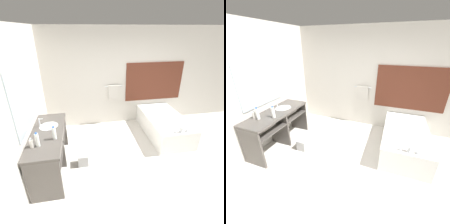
# 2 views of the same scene
# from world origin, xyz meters

# --- Properties ---
(ground_plane) EXTENTS (16.00, 16.00, 0.00)m
(ground_plane) POSITION_xyz_m (0.00, 0.00, 0.00)
(ground_plane) COLOR silver
(ground_plane) RESTS_ON ground
(wall_back_with_blinds) EXTENTS (7.40, 0.13, 2.70)m
(wall_back_with_blinds) POSITION_xyz_m (0.03, 2.23, 1.34)
(wall_back_with_blinds) COLOR silver
(wall_back_with_blinds) RESTS_ON ground_plane
(wall_left_with_mirror) EXTENTS (0.08, 7.40, 2.70)m
(wall_left_with_mirror) POSITION_xyz_m (-2.23, 0.01, 1.35)
(wall_left_with_mirror) COLOR silver
(wall_left_with_mirror) RESTS_ON ground_plane
(vanity_counter) EXTENTS (0.59, 1.59, 0.86)m
(vanity_counter) POSITION_xyz_m (-1.89, 0.50, 0.64)
(vanity_counter) COLOR #4C4742
(vanity_counter) RESTS_ON ground_plane
(sink_faucet) EXTENTS (0.09, 0.04, 0.18)m
(sink_faucet) POSITION_xyz_m (-2.06, 0.71, 0.95)
(sink_faucet) COLOR silver
(sink_faucet) RESTS_ON vanity_counter
(bathtub) EXTENTS (0.94, 1.77, 0.64)m
(bathtub) POSITION_xyz_m (0.91, 1.30, 0.28)
(bathtub) COLOR white
(bathtub) RESTS_ON ground_plane
(water_bottle_1) EXTENTS (0.06, 0.06, 0.26)m
(water_bottle_1) POSITION_xyz_m (-1.97, 0.06, 0.98)
(water_bottle_1) COLOR silver
(water_bottle_1) RESTS_ON vanity_counter
(water_bottle_2) EXTENTS (0.06, 0.06, 0.25)m
(water_bottle_2) POSITION_xyz_m (-1.73, 0.23, 0.98)
(water_bottle_2) COLOR silver
(water_bottle_2) RESTS_ON vanity_counter
(soap_dispenser) EXTENTS (0.06, 0.06, 0.17)m
(soap_dispenser) POSITION_xyz_m (-2.07, 0.05, 0.94)
(soap_dispenser) COLOR white
(soap_dispenser) RESTS_ON vanity_counter
(waste_bin) EXTENTS (0.22, 0.22, 0.25)m
(waste_bin) POSITION_xyz_m (-1.28, 0.48, 0.12)
(waste_bin) COLOR #B2B2B2
(waste_bin) RESTS_ON ground_plane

